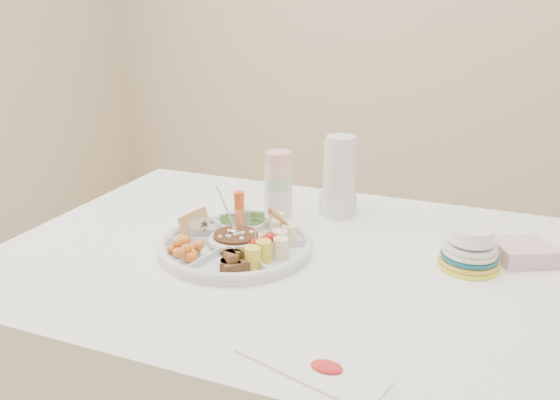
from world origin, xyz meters
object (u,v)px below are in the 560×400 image
at_px(party_tray, 236,242).
at_px(plate_stack, 470,250).
at_px(dining_table, 303,381).
at_px(thermos, 340,176).

relative_size(party_tray, plate_stack, 2.65).
height_order(dining_table, party_tray, party_tray).
height_order(party_tray, plate_stack, plate_stack).
distance_m(dining_table, party_tray, 0.44).
relative_size(thermos, plate_stack, 1.69).
distance_m(dining_table, thermos, 0.58).
relative_size(party_tray, thermos, 1.57).
bearing_deg(party_tray, thermos, 62.51).
bearing_deg(dining_table, party_tray, -168.08).
xyz_separation_m(dining_table, plate_stack, (0.38, 0.08, 0.42)).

